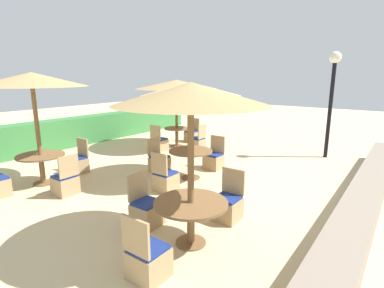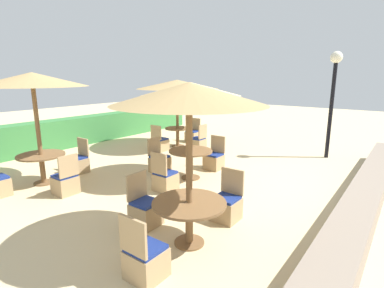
{
  "view_description": "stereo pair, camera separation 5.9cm",
  "coord_description": "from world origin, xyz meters",
  "px_view_note": "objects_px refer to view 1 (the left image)",
  "views": [
    {
      "loc": [
        -5.98,
        -3.78,
        2.61
      ],
      "look_at": [
        0.0,
        0.6,
        0.9
      ],
      "focal_mm": 28.0,
      "sensor_mm": 36.0,
      "label": 1
    },
    {
      "loc": [
        -5.95,
        -3.83,
        2.61
      ],
      "look_at": [
        0.0,
        0.6,
        0.9
      ],
      "focal_mm": 28.0,
      "sensor_mm": 36.0,
      "label": 2
    }
  ],
  "objects_px": {
    "patio_chair_back_right_east": "(192,135)",
    "patio_chair_center_east": "(214,160)",
    "parasol_back_right": "(176,85)",
    "patio_chair_front_left_east": "(228,206)",
    "lamp_post": "(333,84)",
    "round_table_center": "(191,156)",
    "parasol_front_left": "(191,95)",
    "parasol_center": "(191,89)",
    "patio_chair_back_left_east": "(78,164)",
    "patio_chair_center_west": "(165,180)",
    "patio_chair_front_left_west": "(148,260)",
    "round_table_back_right": "(177,132)",
    "patio_chair_back_right_west": "(159,144)",
    "patio_chair_back_right_south": "(198,143)",
    "parasol_back_left": "(32,80)",
    "patio_chair_front_left_north": "(146,211)",
    "round_table_front_left": "(191,210)",
    "patio_chair_center_north": "(159,162)",
    "patio_chair_back_left_south": "(66,183)",
    "round_table_back_left": "(41,161)"
  },
  "relations": [
    {
      "from": "lamp_post",
      "to": "patio_chair_back_right_south",
      "type": "height_order",
      "value": "lamp_post"
    },
    {
      "from": "parasol_back_right",
      "to": "round_table_front_left",
      "type": "height_order",
      "value": "parasol_back_right"
    },
    {
      "from": "lamp_post",
      "to": "patio_chair_back_right_west",
      "type": "relative_size",
      "value": 3.57
    },
    {
      "from": "patio_chair_front_left_north",
      "to": "parasol_center",
      "type": "xyz_separation_m",
      "value": [
        2.46,
        0.84,
        2.01
      ]
    },
    {
      "from": "patio_chair_back_left_east",
      "to": "patio_chair_front_left_west",
      "type": "bearing_deg",
      "value": 156.41
    },
    {
      "from": "parasol_center",
      "to": "patio_chair_back_left_east",
      "type": "distance_m",
      "value": 3.7
    },
    {
      "from": "parasol_front_left",
      "to": "parasol_center",
      "type": "distance_m",
      "value": 3.09
    },
    {
      "from": "lamp_post",
      "to": "patio_chair_front_left_east",
      "type": "xyz_separation_m",
      "value": [
        -5.67,
        0.43,
        -2.09
      ]
    },
    {
      "from": "patio_chair_center_north",
      "to": "lamp_post",
      "type": "bearing_deg",
      "value": 141.94
    },
    {
      "from": "patio_chair_back_right_south",
      "to": "patio_chair_front_left_north",
      "type": "relative_size",
      "value": 1.0
    },
    {
      "from": "patio_chair_center_west",
      "to": "parasol_center",
      "type": "bearing_deg",
      "value": 91.86
    },
    {
      "from": "lamp_post",
      "to": "round_table_front_left",
      "type": "xyz_separation_m",
      "value": [
        -6.73,
        0.49,
        -1.78
      ]
    },
    {
      "from": "round_table_front_left",
      "to": "patio_chair_center_east",
      "type": "distance_m",
      "value": 3.96
    },
    {
      "from": "round_table_center",
      "to": "patio_chair_center_north",
      "type": "height_order",
      "value": "patio_chair_center_north"
    },
    {
      "from": "parasol_front_left",
      "to": "patio_chair_back_left_east",
      "type": "height_order",
      "value": "parasol_front_left"
    },
    {
      "from": "round_table_back_right",
      "to": "patio_chair_front_left_west",
      "type": "bearing_deg",
      "value": -143.88
    },
    {
      "from": "parasol_front_left",
      "to": "patio_chair_back_left_east",
      "type": "relative_size",
      "value": 2.7
    },
    {
      "from": "patio_chair_center_west",
      "to": "patio_chair_center_east",
      "type": "height_order",
      "value": "same"
    },
    {
      "from": "round_table_back_right",
      "to": "patio_chair_back_left_east",
      "type": "height_order",
      "value": "patio_chair_back_left_east"
    },
    {
      "from": "round_table_back_left",
      "to": "patio_chair_back_left_south",
      "type": "distance_m",
      "value": 1.12
    },
    {
      "from": "lamp_post",
      "to": "round_table_center",
      "type": "xyz_separation_m",
      "value": [
        -4.25,
        2.33,
        -1.76
      ]
    },
    {
      "from": "patio_chair_back_right_west",
      "to": "round_table_front_left",
      "type": "bearing_deg",
      "value": -43.06
    },
    {
      "from": "patio_chair_back_right_west",
      "to": "parasol_front_left",
      "type": "bearing_deg",
      "value": -43.06
    },
    {
      "from": "patio_chair_front_left_west",
      "to": "patio_chair_center_east",
      "type": "xyz_separation_m",
      "value": [
        4.53,
        1.82,
        0.0
      ]
    },
    {
      "from": "patio_chair_back_right_east",
      "to": "round_table_back_left",
      "type": "relative_size",
      "value": 0.84
    },
    {
      "from": "patio_chair_center_north",
      "to": "parasol_back_left",
      "type": "relative_size",
      "value": 0.35
    },
    {
      "from": "round_table_back_right",
      "to": "round_table_center",
      "type": "height_order",
      "value": "round_table_center"
    },
    {
      "from": "lamp_post",
      "to": "round_table_back_right",
      "type": "height_order",
      "value": "lamp_post"
    },
    {
      "from": "patio_chair_front_left_west",
      "to": "patio_chair_center_west",
      "type": "relative_size",
      "value": 1.0
    },
    {
      "from": "lamp_post",
      "to": "round_table_back_right",
      "type": "distance_m",
      "value": 5.46
    },
    {
      "from": "parasol_center",
      "to": "patio_chair_center_west",
      "type": "relative_size",
      "value": 2.64
    },
    {
      "from": "parasol_back_left",
      "to": "patio_chair_front_left_east",
      "type": "bearing_deg",
      "value": -77.16
    },
    {
      "from": "patio_chair_back_right_south",
      "to": "patio_chair_front_left_west",
      "type": "relative_size",
      "value": 1.0
    },
    {
      "from": "parasol_back_right",
      "to": "patio_chair_front_left_east",
      "type": "distance_m",
      "value": 6.3
    },
    {
      "from": "patio_chair_back_right_east",
      "to": "patio_chair_center_east",
      "type": "distance_m",
      "value": 3.64
    },
    {
      "from": "round_table_center",
      "to": "patio_chair_back_left_south",
      "type": "xyz_separation_m",
      "value": [
        -2.51,
        1.62,
        -0.33
      ]
    },
    {
      "from": "round_table_front_left",
      "to": "round_table_center",
      "type": "height_order",
      "value": "round_table_center"
    },
    {
      "from": "round_table_center",
      "to": "parasol_back_left",
      "type": "distance_m",
      "value": 4.12
    },
    {
      "from": "parasol_back_right",
      "to": "patio_chair_back_right_east",
      "type": "distance_m",
      "value": 2.25
    },
    {
      "from": "parasol_back_right",
      "to": "patio_chair_back_left_south",
      "type": "distance_m",
      "value": 5.55
    },
    {
      "from": "lamp_post",
      "to": "parasol_center",
      "type": "distance_m",
      "value": 4.84
    },
    {
      "from": "patio_chair_back_right_east",
      "to": "round_table_front_left",
      "type": "height_order",
      "value": "patio_chair_back_right_east"
    },
    {
      "from": "patio_chair_back_right_east",
      "to": "parasol_center",
      "type": "bearing_deg",
      "value": 125.81
    },
    {
      "from": "lamp_post",
      "to": "patio_chair_center_west",
      "type": "xyz_separation_m",
      "value": [
        -5.28,
        2.3,
        -2.09
      ]
    },
    {
      "from": "round_table_back_right",
      "to": "parasol_front_left",
      "type": "relative_size",
      "value": 0.37
    },
    {
      "from": "round_table_front_left",
      "to": "patio_chair_front_left_west",
      "type": "bearing_deg",
      "value": -177.69
    },
    {
      "from": "patio_chair_center_west",
      "to": "parasol_back_left",
      "type": "distance_m",
      "value": 3.81
    },
    {
      "from": "round_table_front_left",
      "to": "patio_chair_center_north",
      "type": "relative_size",
      "value": 1.24
    },
    {
      "from": "parasol_front_left",
      "to": "parasol_center",
      "type": "xyz_separation_m",
      "value": [
        2.49,
        1.84,
        -0.07
      ]
    },
    {
      "from": "parasol_front_left",
      "to": "round_table_center",
      "type": "xyz_separation_m",
      "value": [
        2.49,
        1.84,
        -1.74
      ]
    }
  ]
}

